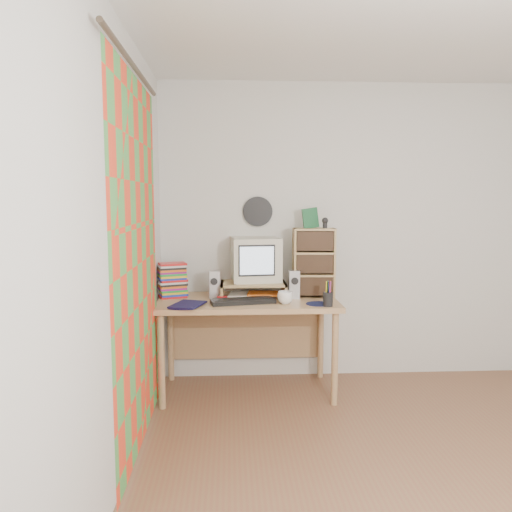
{
  "coord_description": "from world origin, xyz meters",
  "views": [
    {
      "loc": [
        -1.16,
        -2.47,
        1.54
      ],
      "look_at": [
        -0.96,
        1.33,
        1.1
      ],
      "focal_mm": 35.0,
      "sensor_mm": 36.0,
      "label": 1
    }
  ],
  "objects": [
    {
      "name": "curtain",
      "position": [
        -1.71,
        0.48,
        1.15
      ],
      "size": [
        0.0,
        2.2,
        2.2
      ],
      "primitive_type": "plane",
      "rotation": [
        1.57,
        0.0,
        1.57
      ],
      "color": "#EF3E21",
      "rests_on": "left_wall"
    },
    {
      "name": "left_wall",
      "position": [
        -1.75,
        0.0,
        1.25
      ],
      "size": [
        0.0,
        3.5,
        3.5
      ],
      "primitive_type": "plane",
      "rotation": [
        1.57,
        0.0,
        1.57
      ],
      "color": "silver",
      "rests_on": "floor"
    },
    {
      "name": "wall_disc",
      "position": [
        -0.93,
        1.73,
        1.43
      ],
      "size": [
        0.25,
        0.02,
        0.25
      ],
      "primitive_type": "cylinder",
      "rotation": [
        1.57,
        0.0,
        0.0
      ],
      "color": "black",
      "rests_on": "back_wall"
    },
    {
      "name": "speaker_right",
      "position": [
        -0.66,
        1.41,
        0.86
      ],
      "size": [
        0.08,
        0.08,
        0.22
      ],
      "primitive_type": "cube",
      "rotation": [
        0.0,
        0.0,
        -0.0
      ],
      "color": "#A9A9AE",
      "rests_on": "desk"
    },
    {
      "name": "speaker_left",
      "position": [
        -1.29,
        1.44,
        0.86
      ],
      "size": [
        0.09,
        0.09,
        0.22
      ],
      "primitive_type": "cube",
      "rotation": [
        0.0,
        0.0,
        0.13
      ],
      "color": "#A9A9AE",
      "rests_on": "desk"
    },
    {
      "name": "game_box",
      "position": [
        -0.52,
        1.5,
        1.38
      ],
      "size": [
        0.13,
        0.04,
        0.16
      ],
      "primitive_type": "cube",
      "rotation": [
        0.0,
        0.0,
        0.15
      ],
      "color": "#17522D",
      "rests_on": "cd_rack"
    },
    {
      "name": "pen_cup",
      "position": [
        -0.45,
        1.11,
        0.82
      ],
      "size": [
        0.09,
        0.09,
        0.15
      ],
      "primitive_type": null,
      "rotation": [
        0.0,
        0.0,
        0.35
      ],
      "color": "black",
      "rests_on": "desk"
    },
    {
      "name": "mug",
      "position": [
        -0.75,
        1.21,
        0.8
      ],
      "size": [
        0.12,
        0.12,
        0.09
      ],
      "primitive_type": "imported",
      "rotation": [
        0.0,
        0.0,
        0.03
      ],
      "color": "white",
      "rests_on": "desk"
    },
    {
      "name": "mousepad",
      "position": [
        -0.5,
        1.18,
        0.75
      ],
      "size": [
        0.23,
        0.23,
        0.0
      ],
      "primitive_type": "cylinder",
      "rotation": [
        0.0,
        0.0,
        -0.27
      ],
      "color": "black",
      "rests_on": "desk"
    },
    {
      "name": "diary",
      "position": [
        -1.57,
        1.18,
        0.77
      ],
      "size": [
        0.29,
        0.26,
        0.05
      ],
      "primitive_type": "imported",
      "rotation": [
        0.0,
        0.0,
        -0.33
      ],
      "color": "#12103D",
      "rests_on": "desk"
    },
    {
      "name": "cd_rack",
      "position": [
        -0.49,
        1.48,
        1.03
      ],
      "size": [
        0.34,
        0.2,
        0.55
      ],
      "primitive_type": "cube",
      "rotation": [
        0.0,
        0.0,
        -0.06
      ],
      "color": "tan",
      "rests_on": "desk"
    },
    {
      "name": "floor",
      "position": [
        0.0,
        0.0,
        0.0
      ],
      "size": [
        3.5,
        3.5,
        0.0
      ],
      "primitive_type": "plane",
      "color": "brown",
      "rests_on": "ground"
    },
    {
      "name": "webcam",
      "position": [
        -0.41,
        1.47,
        1.35
      ],
      "size": [
        0.05,
        0.05,
        0.09
      ],
      "primitive_type": null,
      "rotation": [
        0.0,
        0.0,
        0.07
      ],
      "color": "black",
      "rests_on": "cd_rack"
    },
    {
      "name": "dvd_stack",
      "position": [
        -1.62,
        1.51,
        0.9
      ],
      "size": [
        0.24,
        0.2,
        0.29
      ],
      "primitive_type": null,
      "rotation": [
        0.0,
        0.0,
        0.32
      ],
      "color": "brown",
      "rests_on": "desk"
    },
    {
      "name": "monitor_riser",
      "position": [
        -0.98,
        1.48,
        0.84
      ],
      "size": [
        0.52,
        0.3,
        0.12
      ],
      "color": "tan",
      "rests_on": "desk"
    },
    {
      "name": "desk",
      "position": [
        -1.03,
        1.44,
        0.62
      ],
      "size": [
        1.4,
        0.7,
        0.75
      ],
      "color": "tan",
      "rests_on": "floor"
    },
    {
      "name": "red_box",
      "position": [
        -1.23,
        1.33,
        0.77
      ],
      "size": [
        0.08,
        0.05,
        0.04
      ],
      "primitive_type": "cube",
      "rotation": [
        0.0,
        0.0,
        -0.07
      ],
      "color": "#AA1217",
      "rests_on": "desk"
    },
    {
      "name": "keyboard",
      "position": [
        -1.07,
        1.25,
        0.77
      ],
      "size": [
        0.51,
        0.25,
        0.03
      ],
      "primitive_type": "cube",
      "rotation": [
        0.0,
        0.0,
        0.19
      ],
      "color": "black",
      "rests_on": "desk"
    },
    {
      "name": "papers",
      "position": [
        -0.98,
        1.46,
        0.77
      ],
      "size": [
        0.31,
        0.24,
        0.04
      ],
      "primitive_type": null,
      "rotation": [
        0.0,
        0.0,
        -0.13
      ],
      "color": "white",
      "rests_on": "desk"
    },
    {
      "name": "back_wall",
      "position": [
        0.0,
        1.75,
        1.25
      ],
      "size": [
        3.5,
        0.0,
        3.5
      ],
      "primitive_type": "plane",
      "rotation": [
        1.57,
        0.0,
        0.0
      ],
      "color": "silver",
      "rests_on": "floor"
    },
    {
      "name": "crt_monitor",
      "position": [
        -0.96,
        1.53,
        1.05
      ],
      "size": [
        0.41,
        0.41,
        0.35
      ],
      "primitive_type": "cube",
      "rotation": [
        0.0,
        0.0,
        0.12
      ],
      "color": "beige",
      "rests_on": "monitor_riser"
    }
  ]
}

